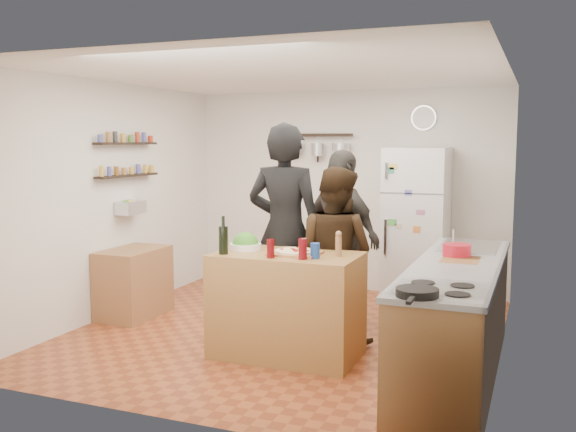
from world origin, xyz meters
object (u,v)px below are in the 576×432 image
at_px(person_left, 285,231).
at_px(person_center, 335,255).
at_px(salt_canister, 315,251).
at_px(wall_clock, 424,118).
at_px(counter_run, 456,321).
at_px(salad_bowl, 245,247).
at_px(person_back, 342,238).
at_px(pepper_mill, 339,246).
at_px(skillet, 417,292).
at_px(prep_island, 287,305).
at_px(fridge, 416,225).
at_px(side_table, 134,283).
at_px(red_bowl, 457,250).
at_px(wine_bottle, 223,240).

distance_m(person_left, person_center, 0.53).
distance_m(salt_canister, wall_clock, 3.06).
bearing_deg(person_center, counter_run, 172.81).
bearing_deg(salt_canister, salad_bowl, 166.72).
xyz_separation_m(person_back, counter_run, (1.28, -1.07, -0.45)).
bearing_deg(pepper_mill, person_center, 110.47).
xyz_separation_m(salad_bowl, skillet, (1.75, -1.21, 0.01)).
bearing_deg(person_back, prep_island, 114.66).
bearing_deg(salad_bowl, fridge, 64.29).
xyz_separation_m(person_left, side_table, (-1.78, 0.06, -0.66)).
bearing_deg(salt_canister, person_left, 129.31).
height_order(person_center, side_table, person_center).
relative_size(person_center, red_bowl, 6.99).
bearing_deg(salt_canister, wine_bottle, -172.87).
bearing_deg(skillet, wall_clock, 99.62).
bearing_deg(skillet, salt_canister, 134.81).
bearing_deg(prep_island, pepper_mill, 6.34).
bearing_deg(salad_bowl, wine_bottle, -106.50).
bearing_deg(person_back, pepper_mill, 138.13).
bearing_deg(red_bowl, fridge, 109.63).
relative_size(salt_canister, person_left, 0.06).
xyz_separation_m(skillet, wall_clock, (-0.65, 3.84, 1.20)).
xyz_separation_m(wine_bottle, fridge, (1.18, 2.56, -0.13)).
xyz_separation_m(person_back, fridge, (0.53, 1.23, 0.00)).
height_order(prep_island, person_back, person_back).
bearing_deg(skillet, person_center, 121.99).
distance_m(wine_bottle, wall_clock, 3.32).
xyz_separation_m(salt_canister, person_center, (-0.04, 0.68, -0.15)).
relative_size(salad_bowl, salt_canister, 2.23).
relative_size(pepper_mill, side_table, 0.21).
distance_m(prep_island, salad_bowl, 0.64).
bearing_deg(pepper_mill, counter_run, -0.36).
distance_m(prep_island, side_table, 2.09).
bearing_deg(person_back, person_center, 133.37).
distance_m(person_center, skillet, 2.03).
distance_m(person_back, red_bowl, 1.43).
height_order(person_back, side_table, person_back).
bearing_deg(counter_run, person_back, 140.15).
bearing_deg(person_left, skillet, 131.92).
bearing_deg(counter_run, skillet, -94.74).
bearing_deg(counter_run, fridge, 108.06).
distance_m(wine_bottle, pepper_mill, 0.99).
height_order(skillet, red_bowl, red_bowl).
relative_size(prep_island, pepper_mill, 7.40).
bearing_deg(person_center, wine_bottle, 62.12).
height_order(wine_bottle, salt_canister, wine_bottle).
relative_size(prep_island, fridge, 0.69).
distance_m(prep_island, person_back, 1.21).
xyz_separation_m(wine_bottle, skillet, (1.83, -0.94, -0.08)).
relative_size(pepper_mill, salt_canister, 1.33).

